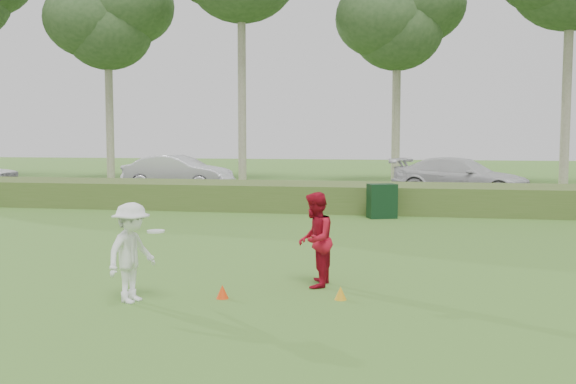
% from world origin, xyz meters
% --- Properties ---
extents(ground, '(120.00, 120.00, 0.00)m').
position_xyz_m(ground, '(0.00, 0.00, 0.00)').
color(ground, '#3C7025').
rests_on(ground, ground).
extents(reed_strip, '(80.00, 3.00, 0.90)m').
position_xyz_m(reed_strip, '(0.00, 12.00, 0.45)').
color(reed_strip, '#435E25').
rests_on(reed_strip, ground).
extents(park_road, '(80.00, 6.00, 0.06)m').
position_xyz_m(park_road, '(0.00, 17.00, 0.03)').
color(park_road, '#2D2D2D').
rests_on(park_road, ground).
extents(tree_2, '(6.50, 6.50, 12.00)m').
position_xyz_m(tree_2, '(-14.00, 24.00, 8.97)').
color(tree_2, gray).
rests_on(tree_2, ground).
extents(tree_4, '(6.24, 6.24, 11.50)m').
position_xyz_m(tree_4, '(2.00, 24.50, 8.59)').
color(tree_4, gray).
rests_on(tree_4, ground).
extents(player_white, '(0.95, 1.11, 1.54)m').
position_xyz_m(player_white, '(-1.52, -0.96, 0.77)').
color(player_white, white).
rests_on(player_white, ground).
extents(player_red, '(0.64, 0.80, 1.61)m').
position_xyz_m(player_red, '(1.10, 0.56, 0.80)').
color(player_red, '#A90E22').
rests_on(player_red, ground).
extents(cone_orange, '(0.20, 0.20, 0.22)m').
position_xyz_m(cone_orange, '(-0.21, -0.50, 0.11)').
color(cone_orange, '#F83E0D').
rests_on(cone_orange, ground).
extents(cone_yellow, '(0.19, 0.19, 0.21)m').
position_xyz_m(cone_yellow, '(1.62, -0.24, 0.11)').
color(cone_yellow, orange).
rests_on(cone_yellow, ground).
extents(utility_cabinet, '(0.99, 0.80, 1.07)m').
position_xyz_m(utility_cabinet, '(1.86, 9.97, 0.53)').
color(utility_cabinet, black).
rests_on(utility_cabinet, ground).
extents(car_mid, '(5.07, 2.18, 1.63)m').
position_xyz_m(car_mid, '(-7.62, 17.62, 0.87)').
color(car_mid, silver).
rests_on(car_mid, park_road).
extents(car_right, '(5.99, 4.10, 1.61)m').
position_xyz_m(car_right, '(4.77, 16.67, 0.87)').
color(car_right, silver).
rests_on(car_right, park_road).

